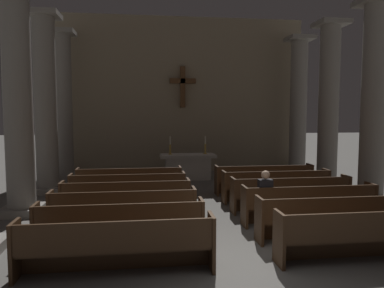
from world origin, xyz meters
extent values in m
plane|color=#66635E|center=(0.00, 0.00, 0.00)|extent=(80.00, 80.00, 0.00)
cube|color=#422B19|center=(-2.17, 0.00, 0.42)|extent=(3.10, 0.40, 0.05)
cube|color=#422B19|center=(-2.17, -0.23, 0.70)|extent=(3.10, 0.05, 0.50)
cube|color=#422B19|center=(-2.17, 0.18, 0.20)|extent=(3.10, 0.04, 0.40)
cube|color=#422B19|center=(-0.59, -0.02, 0.47)|extent=(0.06, 0.50, 0.95)
cube|color=#422B19|center=(-3.75, -0.02, 0.47)|extent=(0.06, 0.50, 0.95)
cube|color=#422B19|center=(-2.17, 1.12, 0.42)|extent=(3.10, 0.40, 0.05)
cube|color=#422B19|center=(-2.17, 0.90, 0.70)|extent=(3.10, 0.05, 0.50)
cube|color=#422B19|center=(-2.17, 1.30, 0.20)|extent=(3.10, 0.04, 0.40)
cube|color=#422B19|center=(-0.59, 1.10, 0.47)|extent=(0.06, 0.50, 0.95)
cube|color=#422B19|center=(-3.75, 1.10, 0.47)|extent=(0.06, 0.50, 0.95)
cube|color=#422B19|center=(-2.17, 2.24, 0.42)|extent=(3.10, 0.40, 0.05)
cube|color=#422B19|center=(-2.17, 2.02, 0.70)|extent=(3.10, 0.05, 0.50)
cube|color=#422B19|center=(-2.17, 2.42, 0.20)|extent=(3.10, 0.04, 0.40)
cube|color=#422B19|center=(-0.59, 2.22, 0.47)|extent=(0.06, 0.50, 0.95)
cube|color=#422B19|center=(-3.75, 2.22, 0.47)|extent=(0.06, 0.50, 0.95)
cube|color=#422B19|center=(-2.17, 3.36, 0.42)|extent=(3.10, 0.40, 0.05)
cube|color=#422B19|center=(-2.17, 3.14, 0.70)|extent=(3.10, 0.05, 0.50)
cube|color=#422B19|center=(-2.17, 3.54, 0.20)|extent=(3.10, 0.04, 0.40)
cube|color=#422B19|center=(-0.59, 3.34, 0.47)|extent=(0.06, 0.50, 0.95)
cube|color=#422B19|center=(-3.75, 3.34, 0.47)|extent=(0.06, 0.50, 0.95)
cube|color=#422B19|center=(-2.17, 4.49, 0.42)|extent=(3.10, 0.40, 0.05)
cube|color=#422B19|center=(-2.17, 4.26, 0.70)|extent=(3.10, 0.05, 0.50)
cube|color=#422B19|center=(-2.17, 4.67, 0.20)|extent=(3.10, 0.04, 0.40)
cube|color=#422B19|center=(-0.59, 4.47, 0.47)|extent=(0.06, 0.50, 0.95)
cube|color=#422B19|center=(-3.75, 4.47, 0.47)|extent=(0.06, 0.50, 0.95)
cube|color=#422B19|center=(-2.17, 5.61, 0.42)|extent=(3.10, 0.40, 0.05)
cube|color=#422B19|center=(-2.17, 5.38, 0.70)|extent=(3.10, 0.05, 0.50)
cube|color=#422B19|center=(-2.17, 5.79, 0.20)|extent=(3.10, 0.04, 0.40)
cube|color=#422B19|center=(-0.59, 5.59, 0.47)|extent=(0.06, 0.50, 0.95)
cube|color=#422B19|center=(-3.75, 5.59, 0.47)|extent=(0.06, 0.50, 0.95)
cube|color=#422B19|center=(2.17, 0.00, 0.42)|extent=(3.10, 0.40, 0.05)
cube|color=#422B19|center=(2.17, -0.23, 0.70)|extent=(3.10, 0.05, 0.50)
cube|color=#422B19|center=(2.17, 0.18, 0.20)|extent=(3.10, 0.04, 0.40)
cube|color=#422B19|center=(0.59, -0.02, 0.47)|extent=(0.06, 0.50, 0.95)
cube|color=#422B19|center=(2.17, 1.12, 0.42)|extent=(3.10, 0.40, 0.05)
cube|color=#422B19|center=(2.17, 0.90, 0.70)|extent=(3.10, 0.05, 0.50)
cube|color=#422B19|center=(2.17, 1.30, 0.20)|extent=(3.10, 0.04, 0.40)
cube|color=#422B19|center=(0.59, 1.10, 0.47)|extent=(0.06, 0.50, 0.95)
cube|color=#422B19|center=(2.17, 2.24, 0.42)|extent=(3.10, 0.40, 0.05)
cube|color=#422B19|center=(2.17, 2.02, 0.70)|extent=(3.10, 0.05, 0.50)
cube|color=#422B19|center=(2.17, 2.42, 0.20)|extent=(3.10, 0.04, 0.40)
cube|color=#422B19|center=(0.59, 2.22, 0.47)|extent=(0.06, 0.50, 0.95)
cube|color=#422B19|center=(3.75, 2.22, 0.47)|extent=(0.06, 0.50, 0.95)
cube|color=#422B19|center=(2.17, 3.36, 0.42)|extent=(3.10, 0.40, 0.05)
cube|color=#422B19|center=(2.17, 3.14, 0.70)|extent=(3.10, 0.05, 0.50)
cube|color=#422B19|center=(2.17, 3.54, 0.20)|extent=(3.10, 0.04, 0.40)
cube|color=#422B19|center=(0.59, 3.34, 0.47)|extent=(0.06, 0.50, 0.95)
cube|color=#422B19|center=(3.75, 3.34, 0.47)|extent=(0.06, 0.50, 0.95)
cube|color=#422B19|center=(2.17, 4.49, 0.42)|extent=(3.10, 0.40, 0.05)
cube|color=#422B19|center=(2.17, 4.26, 0.70)|extent=(3.10, 0.05, 0.50)
cube|color=#422B19|center=(2.17, 4.67, 0.20)|extent=(3.10, 0.04, 0.40)
cube|color=#422B19|center=(0.59, 4.47, 0.47)|extent=(0.06, 0.50, 0.95)
cube|color=#422B19|center=(3.75, 4.47, 0.47)|extent=(0.06, 0.50, 0.95)
cube|color=#422B19|center=(2.17, 5.61, 0.42)|extent=(3.10, 0.40, 0.05)
cube|color=#422B19|center=(2.17, 5.38, 0.70)|extent=(3.10, 0.05, 0.50)
cube|color=#422B19|center=(2.17, 5.79, 0.20)|extent=(3.10, 0.04, 0.40)
cube|color=#422B19|center=(0.59, 5.59, 0.47)|extent=(0.06, 0.50, 0.95)
cube|color=#422B19|center=(3.75, 5.59, 0.47)|extent=(0.06, 0.50, 0.95)
cube|color=gray|center=(-4.90, 4.00, 0.10)|extent=(0.99, 0.99, 0.20)
cylinder|color=gray|center=(-4.90, 4.00, 2.86)|extent=(0.71, 0.71, 5.72)
cube|color=gray|center=(4.90, 4.00, 0.10)|extent=(0.99, 0.99, 0.20)
cylinder|color=gray|center=(4.90, 4.00, 2.86)|extent=(0.71, 0.71, 5.72)
cube|color=gray|center=(4.90, 4.00, 5.80)|extent=(1.06, 1.06, 0.16)
cube|color=gray|center=(-4.90, 6.67, 0.10)|extent=(0.99, 0.99, 0.20)
cylinder|color=gray|center=(-4.90, 6.67, 2.86)|extent=(0.71, 0.71, 5.72)
cube|color=gray|center=(-4.90, 6.67, 5.80)|extent=(1.06, 1.06, 0.16)
cube|color=gray|center=(4.90, 6.67, 0.10)|extent=(0.99, 0.99, 0.20)
cylinder|color=gray|center=(4.90, 6.67, 2.86)|extent=(0.71, 0.71, 5.72)
cube|color=gray|center=(4.90, 6.67, 5.80)|extent=(1.06, 1.06, 0.16)
cube|color=gray|center=(-4.90, 9.33, 0.10)|extent=(0.99, 0.99, 0.20)
cylinder|color=gray|center=(-4.90, 9.33, 2.86)|extent=(0.71, 0.71, 5.72)
cube|color=gray|center=(-4.90, 9.33, 5.80)|extent=(1.06, 1.06, 0.16)
cube|color=gray|center=(4.90, 9.33, 0.10)|extent=(0.99, 0.99, 0.20)
cylinder|color=gray|center=(4.90, 9.33, 2.86)|extent=(0.71, 0.71, 5.72)
cube|color=gray|center=(4.90, 9.33, 5.80)|extent=(1.06, 1.06, 0.16)
cube|color=#BCB7AD|center=(0.00, 8.49, 0.44)|extent=(1.76, 0.72, 0.88)
cube|color=#BCB7AD|center=(0.00, 8.49, 0.94)|extent=(2.20, 0.90, 0.12)
cube|color=silver|center=(0.00, 8.49, 1.00)|extent=(2.09, 0.86, 0.01)
cylinder|color=#B79338|center=(-0.70, 8.49, 1.02)|extent=(0.16, 0.16, 0.02)
cylinder|color=#B79338|center=(-0.70, 8.49, 1.21)|extent=(0.07, 0.07, 0.39)
cylinder|color=silver|center=(-0.70, 8.49, 1.56)|extent=(0.04, 0.04, 0.32)
cylinder|color=#B79338|center=(0.70, 8.49, 1.02)|extent=(0.16, 0.16, 0.02)
cylinder|color=#B79338|center=(0.70, 8.49, 1.21)|extent=(0.07, 0.07, 0.39)
cylinder|color=silver|center=(0.70, 8.49, 1.56)|extent=(0.04, 0.04, 0.32)
cube|color=gray|center=(0.00, 10.67, 3.43)|extent=(10.95, 0.25, 6.87)
cube|color=brown|center=(0.00, 10.43, 3.78)|extent=(0.22, 0.22, 1.80)
cube|color=brown|center=(0.00, 10.43, 4.05)|extent=(1.15, 0.22, 0.22)
cube|color=#26262B|center=(1.07, 2.42, 0.23)|extent=(0.24, 0.14, 0.45)
cube|color=#26262B|center=(1.07, 2.29, 0.51)|extent=(0.28, 0.36, 0.12)
cube|color=black|center=(1.07, 2.16, 0.84)|extent=(0.32, 0.20, 0.54)
sphere|color=beige|center=(1.07, 2.16, 1.22)|extent=(0.20, 0.20, 0.20)
camera|label=1|loc=(-1.70, -6.03, 2.66)|focal=34.69mm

